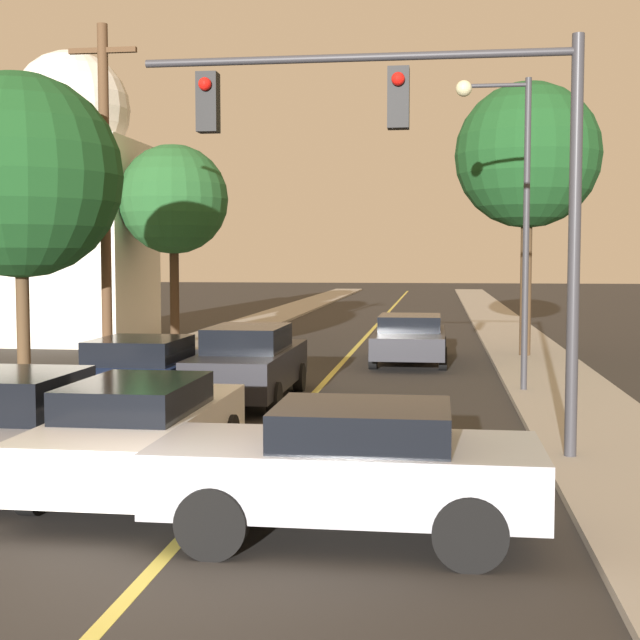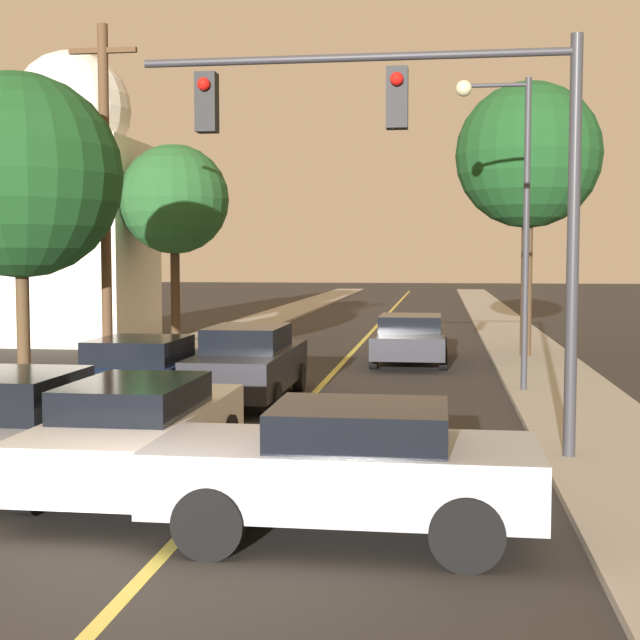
# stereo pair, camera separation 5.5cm
# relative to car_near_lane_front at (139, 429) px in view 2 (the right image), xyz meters

# --- Properties ---
(ground_plane) EXTENTS (200.00, 200.00, 0.00)m
(ground_plane) POSITION_rel_car_near_lane_front_xyz_m (1.21, -3.61, -0.76)
(ground_plane) COLOR #2D2B28
(road_surface) EXTENTS (8.64, 80.00, 0.01)m
(road_surface) POSITION_rel_car_near_lane_front_xyz_m (1.21, 32.39, -0.76)
(road_surface) COLOR #2D2B28
(road_surface) RESTS_ON ground
(sidewalk_left) EXTENTS (2.50, 80.00, 0.12)m
(sidewalk_left) POSITION_rel_car_near_lane_front_xyz_m (-4.36, 32.39, -0.70)
(sidewalk_left) COLOR #9E998E
(sidewalk_left) RESTS_ON ground
(sidewalk_right) EXTENTS (2.50, 80.00, 0.12)m
(sidewalk_right) POSITION_rel_car_near_lane_front_xyz_m (6.78, 32.39, -0.70)
(sidewalk_right) COLOR #9E998E
(sidewalk_right) RESTS_ON ground
(car_near_lane_front) EXTENTS (1.85, 5.09, 1.44)m
(car_near_lane_front) POSITION_rel_car_near_lane_front_xyz_m (0.00, 0.00, 0.00)
(car_near_lane_front) COLOR white
(car_near_lane_front) RESTS_ON ground
(car_near_lane_second) EXTENTS (1.86, 5.04, 1.63)m
(car_near_lane_second) POSITION_rel_car_near_lane_front_xyz_m (-0.00, 6.98, 0.07)
(car_near_lane_second) COLOR black
(car_near_lane_second) RESTS_ON ground
(car_outer_lane_front) EXTENTS (2.00, 4.46, 1.47)m
(car_outer_lane_front) POSITION_rel_car_near_lane_front_xyz_m (-1.90, 0.27, -0.02)
(car_outer_lane_front) COLOR #A5A8B2
(car_outer_lane_front) RESTS_ON ground
(car_outer_lane_second) EXTENTS (2.03, 4.62, 1.47)m
(car_outer_lane_second) POSITION_rel_car_near_lane_front_xyz_m (-1.90, 5.65, 0.01)
(car_outer_lane_second) COLOR navy
(car_outer_lane_second) RESTS_ON ground
(car_far_oncoming) EXTENTS (2.12, 5.09, 1.39)m
(car_far_oncoming) POSITION_rel_car_near_lane_front_xyz_m (3.15, 14.45, -0.03)
(car_far_oncoming) COLOR black
(car_far_oncoming) RESTS_ON ground
(car_crossing_right) EXTENTS (4.17, 1.94, 1.48)m
(car_crossing_right) POSITION_rel_car_near_lane_front_xyz_m (3.02, -1.94, 0.03)
(car_crossing_right) COLOR #A5A8B2
(car_crossing_right) RESTS_ON ground
(traffic_signal_mast) EXTENTS (6.55, 0.42, 6.17)m
(traffic_signal_mast) POSITION_rel_car_near_lane_front_xyz_m (3.77, 2.01, 3.85)
(traffic_signal_mast) COLOR #333338
(traffic_signal_mast) RESTS_ON ground
(streetlamp_right) EXTENTS (1.65, 0.36, 6.87)m
(streetlamp_right) POSITION_rel_car_near_lane_front_xyz_m (5.50, 8.77, 3.77)
(streetlamp_right) COLOR #333338
(streetlamp_right) RESTS_ON ground
(utility_pole_left) EXTENTS (1.60, 0.24, 8.28)m
(utility_pole_left) POSITION_rel_car_near_lane_front_xyz_m (-3.71, 8.47, 3.66)
(utility_pole_left) COLOR #513823
(utility_pole_left) RESTS_ON ground
(tree_left_near) EXTENTS (4.29, 4.29, 6.80)m
(tree_left_near) POSITION_rel_car_near_lane_front_xyz_m (-4.76, 6.38, 4.00)
(tree_left_near) COLOR #4C3823
(tree_left_near) RESTS_ON ground
(tree_left_far) EXTENTS (3.69, 3.69, 6.76)m
(tree_left_far) POSITION_rel_car_near_lane_front_xyz_m (-4.95, 17.94, 4.24)
(tree_left_far) COLOR #3D2B1C
(tree_left_far) RESTS_ON ground
(tree_right_near) EXTENTS (4.32, 4.32, 8.15)m
(tree_right_near) POSITION_rel_car_near_lane_front_xyz_m (6.57, 15.94, 5.32)
(tree_right_near) COLOR #4C3823
(tree_right_near) RESTS_ON ground
(domed_building_left) EXTENTS (4.85, 4.85, 10.36)m
(domed_building_left) POSITION_rel_car_near_lane_front_xyz_m (-9.03, 19.21, 4.20)
(domed_building_left) COLOR silver
(domed_building_left) RESTS_ON ground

